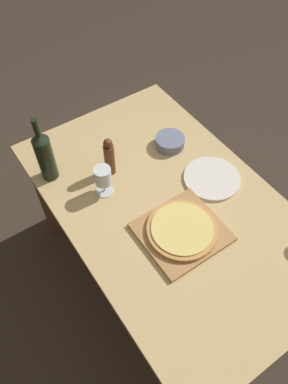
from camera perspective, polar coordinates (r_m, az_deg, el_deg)
ground_plane at (r=2.29m, az=2.79°, el=-12.68°), size 12.00×12.00×0.00m
dining_table at (r=1.72m, az=3.63°, el=-3.60°), size 0.88×1.44×0.75m
cutting_board at (r=1.55m, az=5.75°, el=-6.05°), size 0.33×0.31×0.02m
pizza at (r=1.54m, az=5.81°, el=-5.66°), size 0.29×0.29×0.02m
wine_bottle at (r=1.69m, az=-14.90°, el=5.48°), size 0.08×0.08×0.34m
pepper_mill at (r=1.68m, az=-5.30°, el=5.32°), size 0.05×0.05×0.21m
wine_glass at (r=1.61m, az=-6.28°, el=2.30°), size 0.08×0.08×0.15m
small_bowl at (r=1.85m, az=3.98°, el=7.67°), size 0.14×0.14×0.05m
dinner_plate at (r=1.74m, az=10.29°, el=2.07°), size 0.26×0.26×0.01m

